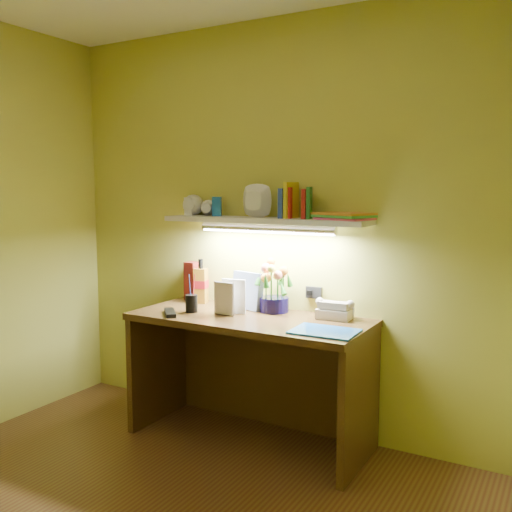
{
  "coord_description": "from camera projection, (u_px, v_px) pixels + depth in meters",
  "views": [
    {
      "loc": [
        1.64,
        -1.6,
        1.49
      ],
      "look_at": [
        -0.04,
        1.35,
        1.09
      ],
      "focal_mm": 40.0,
      "sensor_mm": 36.0,
      "label": 1
    }
  ],
  "objects": [
    {
      "name": "desk_book_b",
      "position": [
        222.0,
        295.0,
        3.41
      ],
      "size": [
        0.15,
        0.04,
        0.21
      ],
      "primitive_type": "imported",
      "rotation": [
        0.0,
        0.0,
        0.13
      ],
      "color": "silver",
      "rests_on": "desk"
    },
    {
      "name": "whisky_box",
      "position": [
        192.0,
        281.0,
        3.79
      ],
      "size": [
        0.09,
        0.09,
        0.25
      ],
      "primitive_type": "cube",
      "rotation": [
        0.0,
        0.0,
        -0.06
      ],
      "color": "#601611",
      "rests_on": "desk"
    },
    {
      "name": "whisky_bottle",
      "position": [
        201.0,
        281.0,
        3.69
      ],
      "size": [
        0.1,
        0.1,
        0.29
      ],
      "primitive_type": null,
      "rotation": [
        0.0,
        0.0,
        0.29
      ],
      "color": "#AC7119",
      "rests_on": "desk"
    },
    {
      "name": "blue_folder",
      "position": [
        325.0,
        331.0,
        2.94
      ],
      "size": [
        0.34,
        0.26,
        0.01
      ],
      "primitive_type": "cube",
      "rotation": [
        0.0,
        0.0,
        0.04
      ],
      "color": "blue",
      "rests_on": "desk"
    },
    {
      "name": "art_card",
      "position": [
        247.0,
        291.0,
        3.5
      ],
      "size": [
        0.23,
        0.1,
        0.23
      ],
      "primitive_type": null,
      "rotation": [
        0.0,
        0.0,
        -0.26
      ],
      "color": "silver",
      "rests_on": "desk"
    },
    {
      "name": "flower_bouquet",
      "position": [
        274.0,
        286.0,
        3.42
      ],
      "size": [
        0.23,
        0.23,
        0.31
      ],
      "primitive_type": null,
      "rotation": [
        0.0,
        0.0,
        -0.21
      ],
      "color": "#0B0734",
      "rests_on": "desk"
    },
    {
      "name": "telephone",
      "position": [
        335.0,
        309.0,
        3.25
      ],
      "size": [
        0.2,
        0.15,
        0.11
      ],
      "primitive_type": null,
      "rotation": [
        0.0,
        0.0,
        0.06
      ],
      "color": "beige",
      "rests_on": "desk"
    },
    {
      "name": "wall_shelf",
      "position": [
        263.0,
        215.0,
        3.4
      ],
      "size": [
        1.32,
        0.32,
        0.24
      ],
      "color": "silver",
      "rests_on": "ground"
    },
    {
      "name": "desk_book_a",
      "position": [
        214.0,
        297.0,
        3.38
      ],
      "size": [
        0.15,
        0.04,
        0.2
      ],
      "primitive_type": "imported",
      "rotation": [
        0.0,
        0.0,
        -0.14
      ],
      "color": "beige",
      "rests_on": "desk"
    },
    {
      "name": "desk_clock",
      "position": [
        348.0,
        312.0,
        3.26
      ],
      "size": [
        0.08,
        0.05,
        0.07
      ],
      "primitive_type": "cube",
      "rotation": [
        0.0,
        0.0,
        0.24
      ],
      "color": "#BAB9BD",
      "rests_on": "desk"
    },
    {
      "name": "pen_cup",
      "position": [
        191.0,
        297.0,
        3.42
      ],
      "size": [
        0.08,
        0.08,
        0.18
      ],
      "primitive_type": "cylinder",
      "rotation": [
        0.0,
        0.0,
        -0.03
      ],
      "color": "black",
      "rests_on": "desk"
    },
    {
      "name": "desk",
      "position": [
        249.0,
        379.0,
        3.35
      ],
      "size": [
        1.4,
        0.6,
        0.75
      ],
      "primitive_type": "cube",
      "color": "#3B2210",
      "rests_on": "ground"
    },
    {
      "name": "tv_remote",
      "position": [
        170.0,
        313.0,
        3.35
      ],
      "size": [
        0.18,
        0.19,
        0.02
      ],
      "primitive_type": "cube",
      "rotation": [
        0.0,
        0.0,
        0.74
      ],
      "color": "black",
      "rests_on": "desk"
    }
  ]
}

